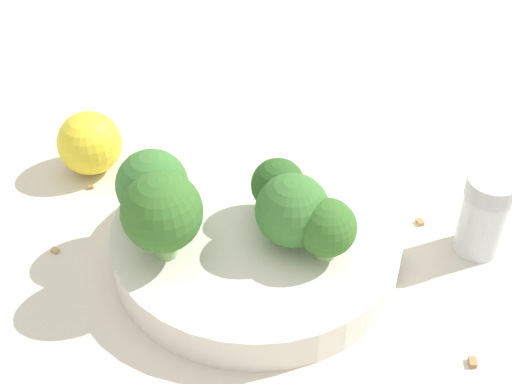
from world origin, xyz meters
name	(u,v)px	position (x,y,z in m)	size (l,w,h in m)	color
ground_plane	(256,255)	(0.00, 0.00, 0.00)	(3.00, 3.00, 0.00)	beige
bowl	(256,241)	(0.00, 0.00, 0.02)	(0.23, 0.23, 0.03)	silver
broccoli_floret_0	(278,187)	(-0.02, -0.01, 0.06)	(0.04, 0.04, 0.05)	#84AD66
broccoli_floret_1	(327,229)	(-0.04, 0.04, 0.06)	(0.04, 0.04, 0.05)	#8EB770
broccoli_floret_2	(292,211)	(-0.02, 0.02, 0.06)	(0.06, 0.06, 0.06)	#84AD66
broccoli_floret_3	(152,186)	(0.08, -0.03, 0.06)	(0.06, 0.06, 0.06)	#7A9E5B
broccoli_floret_4	(162,213)	(0.07, 0.02, 0.07)	(0.06, 0.06, 0.07)	#84AD66
pepper_shaker	(484,215)	(-0.18, 0.02, 0.04)	(0.04, 0.04, 0.07)	silver
lemon_wedge	(90,143)	(0.13, -0.14, 0.03)	(0.06, 0.06, 0.06)	yellow
almond_crumb_0	(473,360)	(-0.13, 0.13, 0.00)	(0.01, 0.01, 0.01)	#AD7F4C
almond_crumb_1	(332,172)	(-0.09, -0.09, 0.00)	(0.01, 0.00, 0.01)	tan
almond_crumb_2	(420,221)	(-0.14, -0.01, 0.00)	(0.01, 0.00, 0.01)	#AD7F4C
almond_crumb_3	(55,249)	(0.16, -0.03, 0.00)	(0.01, 0.00, 0.01)	tan
almond_crumb_4	(90,186)	(0.13, -0.11, 0.00)	(0.01, 0.00, 0.01)	olive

